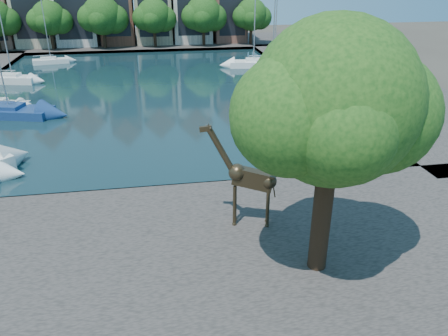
% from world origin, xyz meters
% --- Properties ---
extents(ground, '(160.00, 160.00, 0.00)m').
position_xyz_m(ground, '(0.00, 0.00, 0.00)').
color(ground, '#38332B').
rests_on(ground, ground).
extents(water_basin, '(38.00, 50.00, 0.08)m').
position_xyz_m(water_basin, '(0.00, 24.00, 0.04)').
color(water_basin, black).
rests_on(water_basin, ground).
extents(near_quay, '(50.00, 14.00, 0.50)m').
position_xyz_m(near_quay, '(0.00, -7.00, 0.25)').
color(near_quay, '#49433F').
rests_on(near_quay, ground).
extents(far_quay, '(60.00, 16.00, 0.50)m').
position_xyz_m(far_quay, '(0.00, 56.00, 0.25)').
color(far_quay, '#49433F').
rests_on(far_quay, ground).
extents(right_quay, '(14.00, 52.00, 0.50)m').
position_xyz_m(right_quay, '(25.00, 24.00, 0.25)').
color(right_quay, '#49433F').
rests_on(right_quay, ground).
extents(plane_tree, '(8.32, 6.40, 10.62)m').
position_xyz_m(plane_tree, '(7.62, -9.01, 7.67)').
color(plane_tree, '#332114').
rests_on(plane_tree, near_quay).
extents(townhouse_west_inner, '(6.43, 9.18, 15.15)m').
position_xyz_m(townhouse_west_inner, '(-10.50, 55.99, 7.35)').
color(townhouse_west_inner, silver).
rests_on(townhouse_west_inner, far_quay).
extents(townhouse_east_end, '(5.44, 9.18, 14.43)m').
position_xyz_m(townhouse_east_end, '(15.00, 55.99, 7.11)').
color(townhouse_east_end, brown).
rests_on(townhouse_east_end, far_quay).
extents(far_tree_west, '(6.76, 5.20, 7.36)m').
position_xyz_m(far_tree_west, '(-13.91, 50.49, 5.08)').
color(far_tree_west, '#332114').
rests_on(far_tree_west, far_quay).
extents(far_tree_mid_west, '(7.80, 6.00, 8.00)m').
position_xyz_m(far_tree_mid_west, '(-5.89, 50.49, 5.29)').
color(far_tree_mid_west, '#332114').
rests_on(far_tree_mid_west, far_quay).
extents(far_tree_mid_east, '(7.02, 5.40, 7.52)m').
position_xyz_m(far_tree_mid_east, '(2.10, 50.49, 5.13)').
color(far_tree_mid_east, '#332114').
rests_on(far_tree_mid_east, far_quay).
extents(far_tree_east, '(7.54, 5.80, 7.84)m').
position_xyz_m(far_tree_east, '(10.11, 50.49, 5.24)').
color(far_tree_east, '#332114').
rests_on(far_tree_east, far_quay).
extents(far_tree_far_east, '(6.76, 5.20, 7.36)m').
position_xyz_m(far_tree_far_east, '(18.09, 50.49, 5.08)').
color(far_tree_far_east, '#332114').
rests_on(far_tree_far_east, far_quay).
extents(giraffe_statue, '(3.62, 1.27, 5.22)m').
position_xyz_m(giraffe_statue, '(5.20, -5.04, 3.07)').
color(giraffe_statue, '#352B1A').
rests_on(giraffe_statue, near_quay).
extents(sailboat_left_b, '(8.07, 4.65, 10.52)m').
position_xyz_m(sailboat_left_b, '(-12.00, 17.06, 0.65)').
color(sailboat_left_b, navy).
rests_on(sailboat_left_b, water_basin).
extents(sailboat_left_d, '(5.61, 3.06, 11.43)m').
position_xyz_m(sailboat_left_d, '(-15.00, 30.13, 0.73)').
color(sailboat_left_d, white).
rests_on(sailboat_left_d, water_basin).
extents(sailboat_left_e, '(5.01, 2.55, 9.34)m').
position_xyz_m(sailboat_left_e, '(-12.78, 41.27, 0.58)').
color(sailboat_left_e, silver).
rests_on(sailboat_left_e, water_basin).
extents(sailboat_right_a, '(5.17, 2.65, 8.36)m').
position_xyz_m(sailboat_right_a, '(12.91, 10.84, 0.56)').
color(sailboat_right_a, white).
rests_on(sailboat_right_a, water_basin).
extents(sailboat_right_b, '(7.29, 4.88, 10.62)m').
position_xyz_m(sailboat_right_b, '(13.46, 20.55, 0.60)').
color(sailboat_right_b, navy).
rests_on(sailboat_right_b, water_basin).
extents(sailboat_right_c, '(6.41, 3.27, 10.37)m').
position_xyz_m(sailboat_right_c, '(15.00, 25.21, 0.60)').
color(sailboat_right_c, silver).
rests_on(sailboat_right_c, water_basin).
extents(sailboat_right_d, '(6.65, 2.97, 10.02)m').
position_xyz_m(sailboat_right_d, '(14.72, 34.28, 0.69)').
color(sailboat_right_d, white).
rests_on(sailboat_right_d, water_basin).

